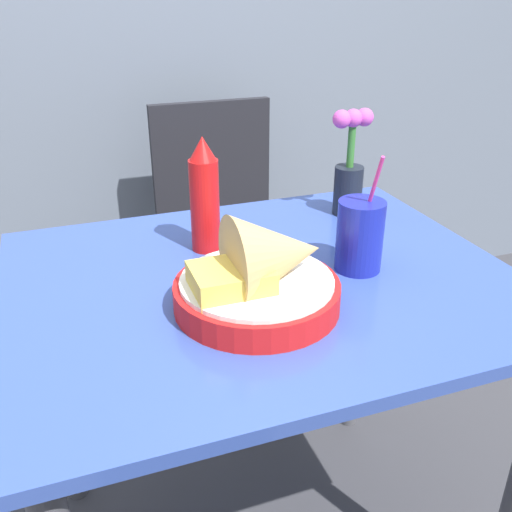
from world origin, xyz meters
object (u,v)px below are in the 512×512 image
(food_basket, at_px, (264,276))
(flower_vase, at_px, (349,170))
(chair_far_window, at_px, (221,217))
(ketchup_bottle, at_px, (204,197))
(drink_cup, at_px, (360,238))

(food_basket, distance_m, flower_vase, 0.48)
(chair_far_window, distance_m, ketchup_bottle, 0.77)
(drink_cup, height_order, flower_vase, flower_vase)
(ketchup_bottle, xyz_separation_m, drink_cup, (0.25, -0.19, -0.05))
(chair_far_window, height_order, drink_cup, drink_cup)
(chair_far_window, distance_m, drink_cup, 0.89)
(drink_cup, distance_m, flower_vase, 0.29)
(flower_vase, bearing_deg, ketchup_bottle, -168.05)
(ketchup_bottle, relative_size, drink_cup, 1.02)
(drink_cup, relative_size, flower_vase, 0.93)
(ketchup_bottle, distance_m, drink_cup, 0.31)
(flower_vase, bearing_deg, food_basket, -135.26)
(chair_far_window, height_order, flower_vase, flower_vase)
(food_basket, xyz_separation_m, ketchup_bottle, (-0.03, 0.26, 0.06))
(food_basket, bearing_deg, ketchup_bottle, 96.74)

